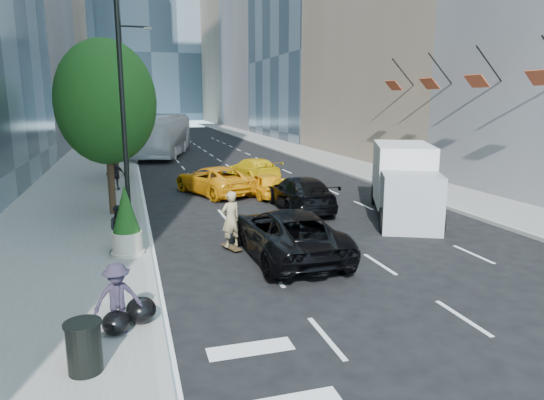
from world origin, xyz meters
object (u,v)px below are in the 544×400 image
object	(u,v)px
black_sedan_lincoln	(287,233)
skateboarder	(231,223)
black_sedan_mercedes	(300,193)
city_bus	(164,135)
box_truck	(404,181)
planter_shrub	(126,222)
trash_can	(84,348)

from	to	relation	value
black_sedan_lincoln	skateboarder	bearing A→B (deg)	-37.38
black_sedan_mercedes	skateboarder	bearing A→B (deg)	52.59
skateboarder	city_bus	xyz separation A→B (m)	(0.00, 30.26, 0.91)
black_sedan_mercedes	city_bus	distance (m)	25.42
skateboarder	black_sedan_lincoln	size ratio (longest dim) A/B	0.33
skateboarder	city_bus	bearing A→B (deg)	-109.16
skateboarder	black_sedan_mercedes	bearing A→B (deg)	-149.12
city_bus	box_truck	xyz separation A→B (m)	(8.32, -27.52, -0.29)
black_sedan_mercedes	planter_shrub	bearing A→B (deg)	36.23
city_bus	planter_shrub	world-z (taller)	city_bus
trash_can	planter_shrub	size ratio (longest dim) A/B	0.41
city_bus	black_sedan_lincoln	bearing A→B (deg)	-73.17
box_truck	trash_can	bearing A→B (deg)	-117.61
black_sedan_mercedes	box_truck	distance (m)	4.73
city_bus	box_truck	distance (m)	28.75
skateboarder	trash_can	distance (m)	8.11
black_sedan_lincoln	city_bus	bearing A→B (deg)	-88.29
box_truck	trash_can	world-z (taller)	box_truck
trash_can	city_bus	bearing A→B (deg)	83.59
black_sedan_lincoln	city_bus	distance (m)	31.50
black_sedan_lincoln	planter_shrub	world-z (taller)	planter_shrub
planter_shrub	box_truck	bearing A→B (deg)	12.91
planter_shrub	black_sedan_lincoln	bearing A→B (deg)	-13.84
black_sedan_mercedes	box_truck	world-z (taller)	box_truck
city_bus	planter_shrub	distance (m)	30.40
black_sedan_mercedes	trash_can	xyz separation A→B (m)	(-8.58, -12.19, -0.18)
box_truck	skateboarder	bearing A→B (deg)	-137.14
black_sedan_mercedes	planter_shrub	xyz separation A→B (m)	(-7.80, -5.20, 0.45)
black_sedan_mercedes	box_truck	bearing A→B (deg)	149.95
trash_can	planter_shrub	world-z (taller)	planter_shrub
box_truck	planter_shrub	xyz separation A→B (m)	(-11.72, -2.69, -0.35)
skateboarder	black_sedan_lincoln	bearing A→B (deg)	124.71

